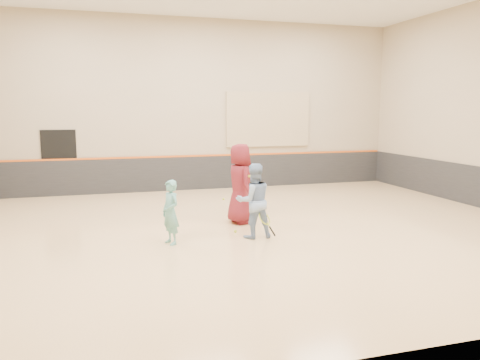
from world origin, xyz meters
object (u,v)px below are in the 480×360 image
object	(u,v)px
instructor	(254,201)
girl	(171,212)
spare_racket	(242,204)
young_man	(240,184)

from	to	relation	value
instructor	girl	bearing A→B (deg)	-1.69
instructor	spare_racket	xyz separation A→B (m)	(0.73, 3.40, -0.78)
instructor	young_man	size ratio (longest dim) A/B	0.83
girl	instructor	world-z (taller)	instructor
instructor	young_man	xyz separation A→B (m)	(0.09, 1.42, 0.17)
young_man	girl	bearing A→B (deg)	118.89
girl	instructor	distance (m)	1.86
girl	young_man	bearing A→B (deg)	103.79
girl	young_man	size ratio (longest dim) A/B	0.69
girl	young_man	xyz separation A→B (m)	(1.95, 1.41, 0.32)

